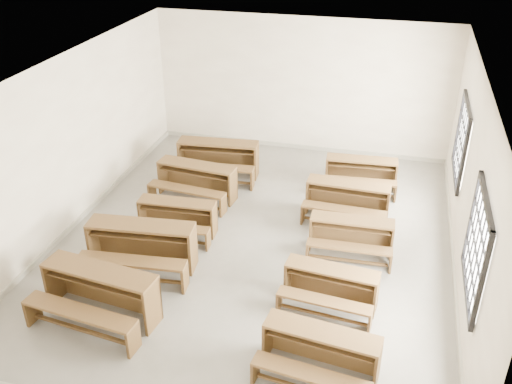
% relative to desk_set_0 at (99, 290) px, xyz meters
% --- Properties ---
extents(room, '(8.50, 8.50, 3.20)m').
position_rel_desk_set_0_xyz_m(room, '(1.83, 2.60, 1.67)').
color(room, slate).
rests_on(room, ground).
extents(desk_set_0, '(1.89, 1.14, 0.80)m').
position_rel_desk_set_0_xyz_m(desk_set_0, '(0.00, 0.00, 0.00)').
color(desk_set_0, brown).
rests_on(desk_set_0, ground).
extents(desk_set_1, '(1.89, 1.11, 0.81)m').
position_rel_desk_set_0_xyz_m(desk_set_1, '(0.07, 1.32, 0.00)').
color(desk_set_1, brown).
rests_on(desk_set_1, ground).
extents(desk_set_2, '(1.48, 0.83, 0.65)m').
position_rel_desk_set_0_xyz_m(desk_set_2, '(0.25, 2.47, -0.09)').
color(desk_set_2, brown).
rests_on(desk_set_2, ground).
extents(desk_set_3, '(1.72, 1.02, 0.74)m').
position_rel_desk_set_0_xyz_m(desk_set_3, '(0.13, 3.85, -0.04)').
color(desk_set_3, brown).
rests_on(desk_set_3, ground).
extents(desk_set_4, '(1.84, 1.07, 0.79)m').
position_rel_desk_set_0_xyz_m(desk_set_4, '(0.25, 4.93, -0.01)').
color(desk_set_4, brown).
rests_on(desk_set_4, ground).
extents(desk_set_5, '(1.63, 0.98, 0.69)m').
position_rel_desk_set_0_xyz_m(desk_set_5, '(3.37, -0.33, -0.06)').
color(desk_set_5, brown).
rests_on(desk_set_5, ground).
extents(desk_set_6, '(1.50, 0.88, 0.64)m').
position_rel_desk_set_0_xyz_m(desk_set_6, '(3.30, 1.13, -0.09)').
color(desk_set_6, brown).
rests_on(desk_set_6, ground).
extents(desk_set_7, '(1.48, 0.80, 0.65)m').
position_rel_desk_set_0_xyz_m(desk_set_7, '(3.45, 2.64, -0.09)').
color(desk_set_7, brown).
rests_on(desk_set_7, ground).
extents(desk_set_8, '(1.63, 0.89, 0.72)m').
position_rel_desk_set_0_xyz_m(desk_set_8, '(3.24, 3.85, -0.05)').
color(desk_set_8, brown).
rests_on(desk_set_8, ground).
extents(desk_set_9, '(1.54, 0.87, 0.67)m').
position_rel_desk_set_0_xyz_m(desk_set_9, '(3.39, 5.12, -0.08)').
color(desk_set_9, brown).
rests_on(desk_set_9, ground).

